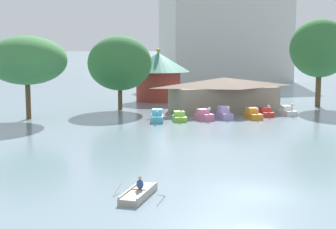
{
  "coord_description": "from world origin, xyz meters",
  "views": [
    {
      "loc": [
        -13.82,
        -25.9,
        8.67
      ],
      "look_at": [
        -0.11,
        17.88,
        2.48
      ],
      "focal_mm": 53.64,
      "sensor_mm": 36.0,
      "label": 1
    }
  ],
  "objects_px": {
    "rowboat_with_rower": "(139,193)",
    "pedal_boat_pink": "(204,115)",
    "pedal_boat_lime": "(179,117)",
    "green_roof_pavilion": "(158,73)",
    "shoreline_tree_mid": "(120,63)",
    "pedal_boat_white": "(287,111)",
    "pedal_boat_orange": "(253,114)",
    "pedal_boat_lavender": "(224,114)",
    "shoreline_tree_tall_left": "(27,60)",
    "pedal_boat_red": "(266,113)",
    "boathouse": "(224,94)",
    "pedal_boat_cyan": "(157,117)",
    "background_building_block": "(226,24)",
    "shoreline_tree_right": "(320,48)"
  },
  "relations": [
    {
      "from": "pedal_boat_red",
      "to": "shoreline_tree_right",
      "type": "relative_size",
      "value": 0.2
    },
    {
      "from": "pedal_boat_cyan",
      "to": "pedal_boat_orange",
      "type": "xyz_separation_m",
      "value": [
        11.89,
        -0.91,
        -0.06
      ]
    },
    {
      "from": "pedal_boat_cyan",
      "to": "shoreline_tree_tall_left",
      "type": "xyz_separation_m",
      "value": [
        -14.23,
        6.95,
        6.48
      ]
    },
    {
      "from": "pedal_boat_cyan",
      "to": "pedal_boat_red",
      "type": "relative_size",
      "value": 1.26
    },
    {
      "from": "pedal_boat_red",
      "to": "boathouse",
      "type": "xyz_separation_m",
      "value": [
        -3.34,
        5.65,
        1.96
      ]
    },
    {
      "from": "pedal_boat_white",
      "to": "pedal_boat_orange",
      "type": "bearing_deg",
      "value": -76.12
    },
    {
      "from": "pedal_boat_lavender",
      "to": "shoreline_tree_right",
      "type": "relative_size",
      "value": 0.23
    },
    {
      "from": "pedal_boat_orange",
      "to": "shoreline_tree_right",
      "type": "xyz_separation_m",
      "value": [
        14.69,
        8.26,
        7.95
      ]
    },
    {
      "from": "shoreline_tree_tall_left",
      "to": "pedal_boat_cyan",
      "type": "bearing_deg",
      "value": -26.03
    },
    {
      "from": "rowboat_with_rower",
      "to": "pedal_boat_lavender",
      "type": "relative_size",
      "value": 1.31
    },
    {
      "from": "pedal_boat_pink",
      "to": "shoreline_tree_right",
      "type": "xyz_separation_m",
      "value": [
        20.83,
        7.67,
        7.93
      ]
    },
    {
      "from": "boathouse",
      "to": "shoreline_tree_right",
      "type": "xyz_separation_m",
      "value": [
        15.51,
        1.2,
        6.06
      ]
    },
    {
      "from": "rowboat_with_rower",
      "to": "pedal_boat_white",
      "type": "distance_m",
      "value": 39.3
    },
    {
      "from": "pedal_boat_cyan",
      "to": "boathouse",
      "type": "height_order",
      "value": "boathouse"
    },
    {
      "from": "pedal_boat_orange",
      "to": "pedal_boat_pink",
      "type": "bearing_deg",
      "value": -92.16
    },
    {
      "from": "pedal_boat_cyan",
      "to": "background_building_block",
      "type": "relative_size",
      "value": 0.1
    },
    {
      "from": "pedal_boat_orange",
      "to": "shoreline_tree_tall_left",
      "type": "xyz_separation_m",
      "value": [
        -26.13,
        7.87,
        6.54
      ]
    },
    {
      "from": "green_roof_pavilion",
      "to": "shoreline_tree_right",
      "type": "xyz_separation_m",
      "value": [
        20.01,
        -14.65,
        3.9
      ]
    },
    {
      "from": "pedal_boat_orange",
      "to": "boathouse",
      "type": "distance_m",
      "value": 7.36
    },
    {
      "from": "rowboat_with_rower",
      "to": "shoreline_tree_mid",
      "type": "height_order",
      "value": "shoreline_tree_mid"
    },
    {
      "from": "pedal_boat_lime",
      "to": "shoreline_tree_right",
      "type": "bearing_deg",
      "value": 117.34
    },
    {
      "from": "pedal_boat_pink",
      "to": "green_roof_pavilion",
      "type": "bearing_deg",
      "value": 160.93
    },
    {
      "from": "pedal_boat_lime",
      "to": "pedal_boat_pink",
      "type": "bearing_deg",
      "value": 95.66
    },
    {
      "from": "pedal_boat_cyan",
      "to": "pedal_boat_lavender",
      "type": "distance_m",
      "value": 8.54
    },
    {
      "from": "background_building_block",
      "to": "shoreline_tree_right",
      "type": "bearing_deg",
      "value": -99.6
    },
    {
      "from": "pedal_boat_cyan",
      "to": "shoreline_tree_tall_left",
      "type": "bearing_deg",
      "value": -99.08
    },
    {
      "from": "pedal_boat_lime",
      "to": "pedal_boat_pink",
      "type": "xyz_separation_m",
      "value": [
        3.03,
        -0.23,
        0.1
      ]
    },
    {
      "from": "pedal_boat_cyan",
      "to": "green_roof_pavilion",
      "type": "height_order",
      "value": "green_roof_pavilion"
    },
    {
      "from": "pedal_boat_red",
      "to": "background_building_block",
      "type": "relative_size",
      "value": 0.08
    },
    {
      "from": "pedal_boat_pink",
      "to": "pedal_boat_orange",
      "type": "xyz_separation_m",
      "value": [
        6.14,
        -0.59,
        -0.02
      ]
    },
    {
      "from": "shoreline_tree_right",
      "to": "pedal_boat_lavender",
      "type": "bearing_deg",
      "value": -157.96
    },
    {
      "from": "pedal_boat_orange",
      "to": "green_roof_pavilion",
      "type": "height_order",
      "value": "green_roof_pavilion"
    },
    {
      "from": "pedal_boat_cyan",
      "to": "green_roof_pavilion",
      "type": "relative_size",
      "value": 0.31
    },
    {
      "from": "green_roof_pavilion",
      "to": "shoreline_tree_mid",
      "type": "bearing_deg",
      "value": -131.49
    },
    {
      "from": "rowboat_with_rower",
      "to": "pedal_boat_white",
      "type": "height_order",
      "value": "pedal_boat_white"
    },
    {
      "from": "shoreline_tree_mid",
      "to": "background_building_block",
      "type": "height_order",
      "value": "background_building_block"
    },
    {
      "from": "pedal_boat_white",
      "to": "shoreline_tree_mid",
      "type": "bearing_deg",
      "value": -122.8
    },
    {
      "from": "pedal_boat_lavender",
      "to": "green_roof_pavilion",
      "type": "relative_size",
      "value": 0.28
    },
    {
      "from": "rowboat_with_rower",
      "to": "pedal_boat_pink",
      "type": "relative_size",
      "value": 1.47
    },
    {
      "from": "green_roof_pavilion",
      "to": "pedal_boat_white",
      "type": "bearing_deg",
      "value": -62.91
    },
    {
      "from": "pedal_boat_white",
      "to": "green_roof_pavilion",
      "type": "height_order",
      "value": "green_roof_pavilion"
    },
    {
      "from": "rowboat_with_rower",
      "to": "green_roof_pavilion",
      "type": "distance_m",
      "value": 52.78
    },
    {
      "from": "pedal_boat_lime",
      "to": "green_roof_pavilion",
      "type": "distance_m",
      "value": 22.79
    },
    {
      "from": "rowboat_with_rower",
      "to": "pedal_boat_red",
      "type": "xyz_separation_m",
      "value": [
        23.7,
        28.67,
        0.23
      ]
    },
    {
      "from": "shoreline_tree_mid",
      "to": "boathouse",
      "type": "bearing_deg",
      "value": -26.88
    },
    {
      "from": "rowboat_with_rower",
      "to": "pedal_boat_pink",
      "type": "height_order",
      "value": "pedal_boat_pink"
    },
    {
      "from": "boathouse",
      "to": "green_roof_pavilion",
      "type": "height_order",
      "value": "green_roof_pavilion"
    },
    {
      "from": "pedal_boat_white",
      "to": "shoreline_tree_tall_left",
      "type": "relative_size",
      "value": 0.24
    },
    {
      "from": "pedal_boat_red",
      "to": "shoreline_tree_mid",
      "type": "distance_m",
      "value": 21.04
    },
    {
      "from": "pedal_boat_pink",
      "to": "rowboat_with_rower",
      "type": "bearing_deg",
      "value": -45.32
    }
  ]
}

